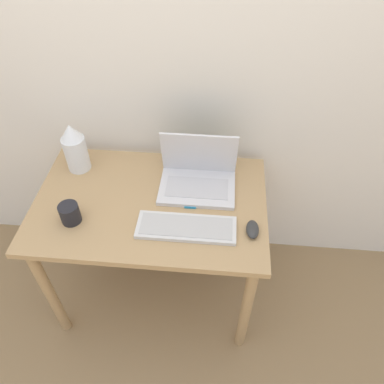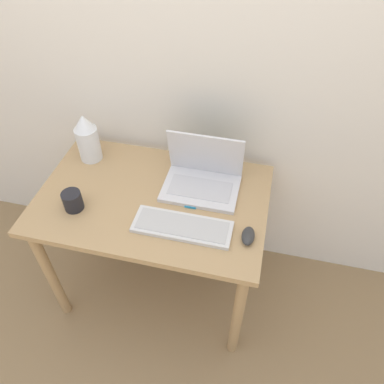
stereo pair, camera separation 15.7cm
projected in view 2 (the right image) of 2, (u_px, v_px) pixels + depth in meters
ground_plane at (143, 337)px, 1.98m from camera, size 12.00×12.00×0.00m
wall_back at (171, 48)px, 1.60m from camera, size 6.00×0.05×2.50m
desk at (154, 212)px, 1.77m from camera, size 1.04×0.67×0.73m
laptop at (202, 176)px, 1.71m from camera, size 0.34×0.25×0.26m
keyboard at (182, 227)px, 1.56m from camera, size 0.42×0.15×0.02m
mouse at (248, 236)px, 1.51m from camera, size 0.05×0.10×0.03m
vase at (87, 138)px, 1.80m from camera, size 0.11×0.11×0.25m
mp3_player at (192, 203)px, 1.66m from camera, size 0.05×0.06×0.01m
mug at (73, 201)px, 1.62m from camera, size 0.08×0.08×0.09m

